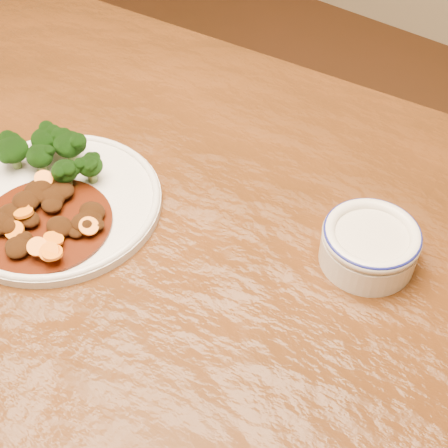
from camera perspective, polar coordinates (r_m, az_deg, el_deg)
The scene contains 6 objects.
ground at distance 1.48m, azimuth -6.30°, elevation -19.47°, with size 4.00×4.00×0.00m, color #4D2C13.
dining_table at distance 0.92m, azimuth -9.62°, elevation -2.01°, with size 1.59×1.07×0.75m.
dinner_plate at distance 0.87m, azimuth -15.02°, elevation 1.94°, with size 0.28×0.28×0.02m.
broccoli_florets at distance 0.90m, azimuth -15.64°, elevation 6.30°, with size 0.15×0.10×0.05m.
mince_stew at distance 0.84m, azimuth -16.23°, elevation 0.69°, with size 0.17×0.17×0.03m.
dip_bowl at distance 0.78m, azimuth 13.18°, elevation -1.78°, with size 0.12×0.12×0.05m.
Camera 1 is at (0.50, -0.37, 1.35)m, focal length 50.00 mm.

